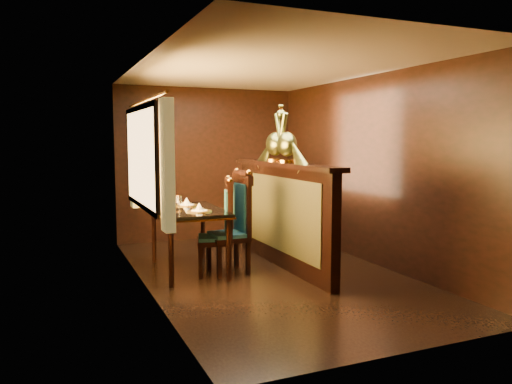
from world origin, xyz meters
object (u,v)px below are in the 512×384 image
Objects in this scene: chair_right at (237,219)px; chair_left at (223,223)px; dining_table at (188,214)px; peacock_left at (287,133)px; peacock_right at (275,134)px.

chair_left is at bearing -177.89° from chair_right.
chair_left is (0.37, -0.28, -0.10)m from dining_table.
chair_right is at bearing 19.80° from chair_left.
peacock_right is at bearing 90.00° from peacock_left.
dining_table is 0.61m from chair_right.
chair_left is 1.41m from peacock_right.
chair_right is 1.75× the size of peacock_left.
dining_table is at bearing 164.32° from peacock_left.
peacock_left is (0.65, -0.07, 1.06)m from chair_right.
chair_right reaches higher than chair_left.
dining_table is 0.47m from chair_left.
peacock_right reaches higher than dining_table.
chair_right is (0.18, 0.01, 0.04)m from chair_left.
chair_left is 1.63× the size of peacock_right.
chair_left is 1.63× the size of peacock_left.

